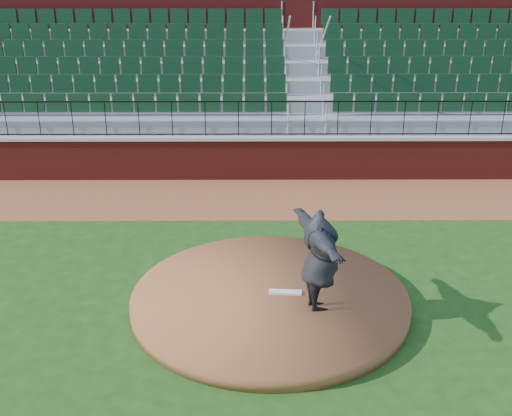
# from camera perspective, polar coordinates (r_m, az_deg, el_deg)

# --- Properties ---
(ground) EXTENTS (90.00, 90.00, 0.00)m
(ground) POSITION_cam_1_polar(r_m,az_deg,el_deg) (12.80, 0.03, -7.96)
(ground) COLOR #1C4513
(ground) RESTS_ON ground
(warning_track) EXTENTS (34.00, 3.20, 0.01)m
(warning_track) POSITION_cam_1_polar(r_m,az_deg,el_deg) (17.67, -0.06, 0.91)
(warning_track) COLOR brown
(warning_track) RESTS_ON ground
(field_wall) EXTENTS (34.00, 0.35, 1.20)m
(field_wall) POSITION_cam_1_polar(r_m,az_deg,el_deg) (18.98, -0.08, 4.34)
(field_wall) COLOR maroon
(field_wall) RESTS_ON ground
(wall_cap) EXTENTS (34.00, 0.45, 0.10)m
(wall_cap) POSITION_cam_1_polar(r_m,az_deg,el_deg) (18.79, -0.09, 6.23)
(wall_cap) COLOR #B7B7B7
(wall_cap) RESTS_ON field_wall
(wall_railing) EXTENTS (34.00, 0.05, 1.00)m
(wall_railing) POSITION_cam_1_polar(r_m,az_deg,el_deg) (18.64, -0.09, 7.85)
(wall_railing) COLOR black
(wall_railing) RESTS_ON wall_cap
(seating_stands) EXTENTS (34.00, 5.10, 4.60)m
(seating_stands) POSITION_cam_1_polar(r_m,az_deg,el_deg) (21.19, -0.12, 11.00)
(seating_stands) COLOR gray
(seating_stands) RESTS_ON ground
(concourse_wall) EXTENTS (34.00, 0.50, 5.50)m
(concourse_wall) POSITION_cam_1_polar(r_m,az_deg,el_deg) (23.87, -0.14, 13.37)
(concourse_wall) COLOR maroon
(concourse_wall) RESTS_ON ground
(pitchers_mound) EXTENTS (5.29, 5.29, 0.25)m
(pitchers_mound) POSITION_cam_1_polar(r_m,az_deg,el_deg) (12.50, 1.23, -8.09)
(pitchers_mound) COLOR brown
(pitchers_mound) RESTS_ON ground
(pitching_rubber) EXTENTS (0.63, 0.21, 0.04)m
(pitching_rubber) POSITION_cam_1_polar(r_m,az_deg,el_deg) (12.47, 2.60, -7.41)
(pitching_rubber) COLOR white
(pitching_rubber) RESTS_ON pitchers_mound
(pitcher) EXTENTS (1.17, 2.48, 1.95)m
(pitcher) POSITION_cam_1_polar(r_m,az_deg,el_deg) (11.60, 5.66, -4.58)
(pitcher) COLOR black
(pitcher) RESTS_ON pitchers_mound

